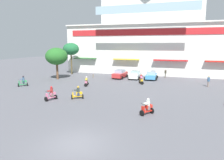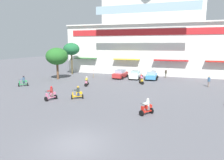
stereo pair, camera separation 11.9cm
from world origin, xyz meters
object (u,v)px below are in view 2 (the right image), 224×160
at_px(scooter_rider_9, 51,94).
at_px(plaza_tree_2, 71,49).
at_px(pedestrian_0, 93,73).
at_px(pedestrian_1, 209,81).
at_px(pedestrian_2, 166,73).
at_px(parked_car_0, 120,74).
at_px(scooter_rider_8, 147,108).
at_px(plaza_tree_0, 57,56).
at_px(parked_car_2, 152,75).
at_px(scooter_rider_0, 77,94).
at_px(scooter_rider_4, 23,82).
at_px(parked_car_1, 136,75).
at_px(scooter_rider_5, 87,82).
at_px(scooter_rider_3, 141,80).

bearing_deg(scooter_rider_9, plaza_tree_2, 112.82).
xyz_separation_m(scooter_rider_9, pedestrian_0, (-1.67, 15.87, 0.25)).
xyz_separation_m(pedestrian_1, pedestrian_2, (-6.64, 6.53, -0.03)).
distance_m(parked_car_0, scooter_rider_8, 20.02).
relative_size(plaza_tree_0, pedestrian_2, 3.51).
height_order(parked_car_0, parked_car_2, parked_car_0).
xyz_separation_m(scooter_rider_0, pedestrian_2, (8.82, 18.65, 0.29)).
height_order(parked_car_0, scooter_rider_4, parked_car_0).
relative_size(scooter_rider_0, pedestrian_2, 0.94).
bearing_deg(parked_car_2, pedestrian_2, 47.60).
bearing_deg(pedestrian_2, scooter_rider_8, -90.74).
xyz_separation_m(pedestrian_0, pedestrian_2, (13.09, 4.24, 0.01)).
distance_m(parked_car_1, pedestrian_0, 8.00).
xyz_separation_m(parked_car_0, scooter_rider_4, (-11.99, -11.76, -0.14)).
bearing_deg(scooter_rider_4, pedestrian_2, 36.42).
distance_m(scooter_rider_5, pedestrian_0, 7.58).
xyz_separation_m(scooter_rider_4, pedestrian_1, (26.73, 8.29, 0.29)).
relative_size(parked_car_0, scooter_rider_4, 2.66).
height_order(scooter_rider_5, scooter_rider_9, scooter_rider_9).
distance_m(parked_car_0, scooter_rider_9, 17.36).
bearing_deg(scooter_rider_9, scooter_rider_3, 57.82).
bearing_deg(pedestrian_0, scooter_rider_0, -73.49).
bearing_deg(scooter_rider_5, pedestrian_1, 15.81).
height_order(parked_car_1, scooter_rider_3, scooter_rider_3).
relative_size(plaza_tree_2, parked_car_1, 1.57).
bearing_deg(pedestrian_2, scooter_rider_9, -119.58).
relative_size(plaza_tree_2, scooter_rider_3, 4.34).
distance_m(scooter_rider_3, scooter_rider_5, 8.80).
height_order(plaza_tree_2, scooter_rider_0, plaza_tree_2).
relative_size(plaza_tree_0, scooter_rider_8, 3.73).
bearing_deg(parked_car_2, scooter_rider_9, -117.35).
distance_m(plaza_tree_2, pedestrian_1, 26.78).
height_order(pedestrian_0, pedestrian_1, pedestrian_1).
bearing_deg(scooter_rider_3, parked_car_0, 138.55).
height_order(scooter_rider_3, pedestrian_1, pedestrian_1).
relative_size(parked_car_0, scooter_rider_3, 2.78).
bearing_deg(parked_car_2, scooter_rider_3, -101.98).
height_order(plaza_tree_0, scooter_rider_8, plaza_tree_0).
distance_m(parked_car_0, pedestrian_1, 15.15).
relative_size(scooter_rider_9, pedestrian_0, 1.02).
relative_size(parked_car_1, scooter_rider_0, 2.73).
distance_m(plaza_tree_0, scooter_rider_8, 23.21).
relative_size(parked_car_1, pedestrian_1, 2.51).
relative_size(parked_car_0, scooter_rider_8, 2.76).
height_order(parked_car_2, scooter_rider_8, scooter_rider_8).
distance_m(parked_car_2, scooter_rider_9, 19.76).
distance_m(scooter_rider_5, scooter_rider_9, 8.58).
height_order(plaza_tree_0, plaza_tree_2, plaza_tree_2).
relative_size(scooter_rider_0, scooter_rider_8, 1.00).
bearing_deg(scooter_rider_4, pedestrian_1, 17.23).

